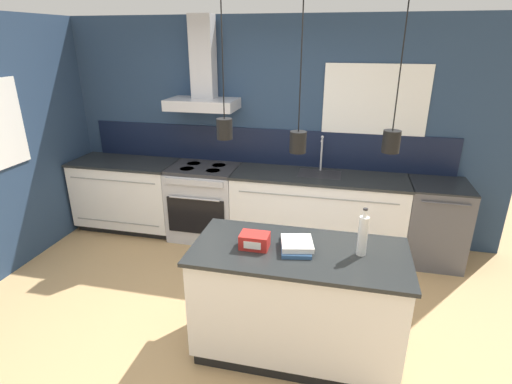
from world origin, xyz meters
The scene contains 11 objects.
ground_plane centered at (0.00, 0.00, 0.00)m, with size 16.00×16.00×0.00m, color tan.
wall_back centered at (-0.03, 2.00, 1.36)m, with size 5.60×2.18×2.60m.
wall_left centered at (-2.43, 0.70, 1.30)m, with size 0.08×3.80×2.60m.
counter_run_left centered at (-1.72, 1.69, 0.46)m, with size 1.30×0.64×0.91m.
counter_run_sink centered at (0.71, 1.69, 0.46)m, with size 1.96×0.64×1.32m.
oven_range centered at (-0.67, 1.69, 0.46)m, with size 0.81×0.66×0.91m.
dishwasher centered at (1.99, 1.69, 0.46)m, with size 0.62×0.65×0.91m.
kitchen_island centered at (0.71, -0.05, 0.46)m, with size 1.58×0.75×0.91m.
bottle_on_island centered at (1.14, -0.01, 1.06)m, with size 0.07×0.07×0.36m.
book_stack centered at (0.68, -0.04, 0.94)m, with size 0.28×0.37×0.07m.
red_supply_box centered at (0.38, -0.09, 0.96)m, with size 0.21×0.15×0.11m.
Camera 1 is at (0.98, -2.61, 2.35)m, focal length 28.00 mm.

